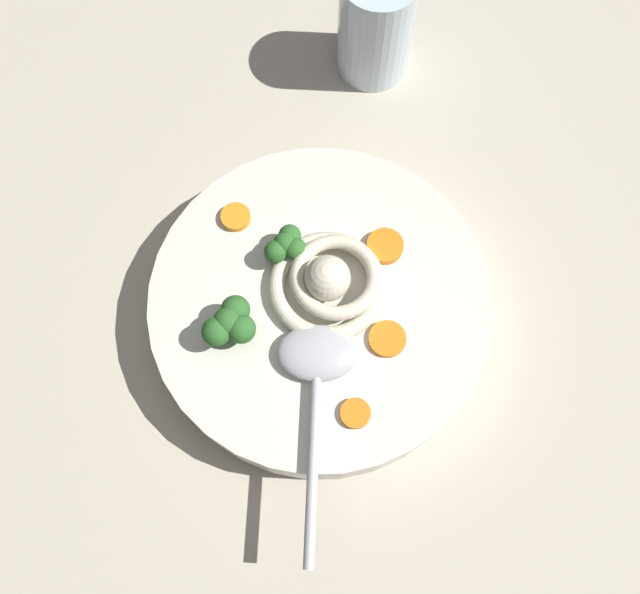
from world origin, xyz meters
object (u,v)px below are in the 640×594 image
object	(u,v)px
soup_bowl	(320,306)
drinking_glass	(376,25)
noodle_pile	(330,282)
soup_spoon	(317,371)

from	to	relation	value
soup_bowl	drinking_glass	bearing A→B (deg)	15.79
noodle_pile	drinking_glass	world-z (taller)	drinking_glass
noodle_pile	drinking_glass	size ratio (longest dim) A/B	0.96
noodle_pile	soup_bowl	bearing A→B (deg)	163.92
soup_bowl	noodle_pile	size ratio (longest dim) A/B	2.68
drinking_glass	noodle_pile	bearing A→B (deg)	-162.92
soup_bowl	noodle_pile	bearing A→B (deg)	-16.08
soup_bowl	soup_spoon	xyz separation A→B (cm)	(-5.55, -2.54, 3.06)
soup_bowl	noodle_pile	world-z (taller)	noodle_pile
noodle_pile	soup_spoon	bearing A→B (deg)	-161.23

